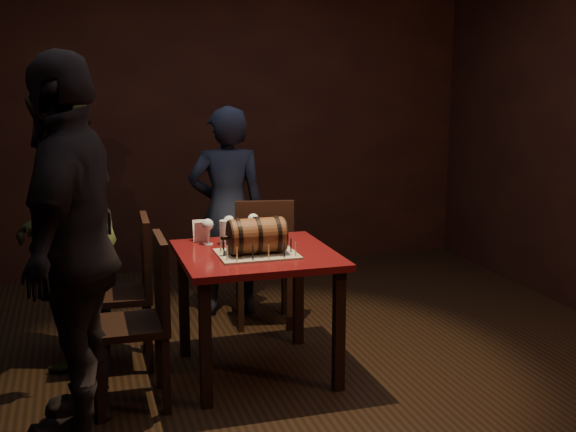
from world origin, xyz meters
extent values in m
plane|color=black|center=(0.00, 0.00, 0.00)|extent=(5.00, 5.00, 0.00)
cube|color=black|center=(0.00, 2.50, 1.40)|extent=(5.00, 0.04, 2.80)
cube|color=black|center=(0.00, -2.50, 1.40)|extent=(5.00, 0.04, 2.80)
cube|color=#4F0D10|center=(-0.12, 0.04, 0.73)|extent=(0.90, 0.90, 0.04)
cube|color=black|center=(-0.50, -0.34, 0.35)|extent=(0.06, 0.06, 0.71)
cube|color=black|center=(0.26, -0.34, 0.35)|extent=(0.06, 0.06, 0.71)
cube|color=black|center=(-0.50, 0.42, 0.35)|extent=(0.06, 0.06, 0.71)
cube|color=black|center=(0.26, 0.42, 0.35)|extent=(0.06, 0.06, 0.71)
cube|color=#A79D87|center=(-0.13, -0.04, 0.76)|extent=(0.45, 0.35, 0.01)
cylinder|color=brown|center=(-0.13, -0.04, 0.86)|extent=(0.31, 0.20, 0.20)
cylinder|color=black|center=(-0.25, -0.04, 0.86)|extent=(0.02, 0.22, 0.22)
cylinder|color=black|center=(-0.13, -0.04, 0.86)|extent=(0.02, 0.22, 0.22)
cylinder|color=black|center=(-0.02, -0.04, 0.86)|extent=(0.02, 0.22, 0.22)
cylinder|color=black|center=(-0.29, -0.04, 0.86)|extent=(0.01, 0.20, 0.20)
cylinder|color=black|center=(0.02, -0.04, 0.86)|extent=(0.01, 0.20, 0.20)
cylinder|color=black|center=(-0.31, -0.04, 0.86)|extent=(0.04, 0.02, 0.02)
sphere|color=black|center=(-0.33, -0.04, 0.86)|extent=(0.03, 0.03, 0.03)
cylinder|color=#DECB84|center=(-0.28, -0.18, 0.80)|extent=(0.01, 0.01, 0.08)
cylinder|color=black|center=(-0.28, -0.18, 0.85)|extent=(0.00, 0.00, 0.01)
cylinder|color=black|center=(-0.19, -0.18, 0.80)|extent=(0.01, 0.01, 0.08)
cylinder|color=black|center=(-0.19, -0.18, 0.85)|extent=(0.00, 0.00, 0.01)
cylinder|color=#DECB84|center=(-0.10, -0.18, 0.80)|extent=(0.01, 0.01, 0.08)
cylinder|color=black|center=(-0.10, -0.18, 0.85)|extent=(0.00, 0.00, 0.01)
cylinder|color=black|center=(-0.01, -0.18, 0.80)|extent=(0.01, 0.01, 0.08)
cylinder|color=black|center=(-0.01, -0.18, 0.85)|extent=(0.00, 0.00, 0.01)
cylinder|color=#DECB84|center=(0.06, -0.17, 0.80)|extent=(0.01, 0.01, 0.08)
cylinder|color=black|center=(0.06, -0.17, 0.85)|extent=(0.00, 0.00, 0.01)
cylinder|color=black|center=(0.06, -0.08, 0.80)|extent=(0.01, 0.01, 0.08)
cylinder|color=black|center=(0.06, -0.08, 0.85)|extent=(0.00, 0.00, 0.01)
cylinder|color=#DECB84|center=(0.06, 0.01, 0.80)|extent=(0.01, 0.01, 0.08)
cylinder|color=black|center=(0.06, 0.01, 0.85)|extent=(0.00, 0.00, 0.01)
cylinder|color=black|center=(0.06, 0.11, 0.80)|extent=(0.01, 0.01, 0.08)
cylinder|color=black|center=(0.06, 0.11, 0.85)|extent=(0.00, 0.00, 0.01)
cylinder|color=#DECB84|center=(-0.03, 0.11, 0.80)|extent=(0.01, 0.01, 0.08)
cylinder|color=black|center=(-0.03, 0.11, 0.85)|extent=(0.00, 0.00, 0.01)
cylinder|color=black|center=(-0.12, 0.11, 0.80)|extent=(0.01, 0.01, 0.08)
cylinder|color=black|center=(-0.12, 0.11, 0.85)|extent=(0.00, 0.00, 0.01)
cylinder|color=#DECB84|center=(-0.21, 0.11, 0.80)|extent=(0.01, 0.01, 0.08)
cylinder|color=black|center=(-0.21, 0.11, 0.85)|extent=(0.00, 0.00, 0.01)
cylinder|color=black|center=(-0.30, 0.11, 0.80)|extent=(0.01, 0.01, 0.08)
cylinder|color=black|center=(-0.30, 0.11, 0.85)|extent=(0.00, 0.00, 0.01)
cylinder|color=#DECB84|center=(-0.33, 0.04, 0.80)|extent=(0.01, 0.01, 0.08)
cylinder|color=black|center=(-0.33, 0.04, 0.85)|extent=(0.00, 0.00, 0.01)
cylinder|color=black|center=(-0.33, -0.05, 0.80)|extent=(0.01, 0.01, 0.08)
cylinder|color=black|center=(-0.33, -0.05, 0.85)|extent=(0.00, 0.00, 0.01)
cylinder|color=#DECB84|center=(-0.33, -0.14, 0.80)|extent=(0.01, 0.01, 0.08)
cylinder|color=black|center=(-0.33, -0.14, 0.85)|extent=(0.00, 0.00, 0.01)
cylinder|color=silver|center=(-0.36, 0.30, 0.75)|extent=(0.06, 0.06, 0.01)
cylinder|color=silver|center=(-0.36, 0.30, 0.80)|extent=(0.01, 0.01, 0.09)
sphere|color=silver|center=(-0.36, 0.30, 0.88)|extent=(0.07, 0.07, 0.07)
sphere|color=#591114|center=(-0.36, 0.30, 0.87)|extent=(0.05, 0.05, 0.05)
cylinder|color=silver|center=(-0.21, 0.36, 0.75)|extent=(0.06, 0.06, 0.01)
cylinder|color=silver|center=(-0.21, 0.36, 0.80)|extent=(0.01, 0.01, 0.09)
sphere|color=silver|center=(-0.21, 0.36, 0.88)|extent=(0.07, 0.07, 0.07)
cylinder|color=silver|center=(-0.05, 0.38, 0.75)|extent=(0.06, 0.06, 0.01)
cylinder|color=silver|center=(-0.05, 0.38, 0.80)|extent=(0.01, 0.01, 0.09)
sphere|color=silver|center=(-0.05, 0.38, 0.88)|extent=(0.07, 0.07, 0.07)
sphere|color=#BF594C|center=(-0.05, 0.38, 0.87)|extent=(0.05, 0.05, 0.05)
cylinder|color=silver|center=(-0.25, 0.27, 0.82)|extent=(0.07, 0.07, 0.15)
cylinder|color=#9E5414|center=(-0.25, 0.27, 0.81)|extent=(0.06, 0.06, 0.11)
cylinder|color=white|center=(-0.25, 0.27, 0.87)|extent=(0.06, 0.06, 0.02)
cube|color=black|center=(0.14, 0.87, 0.45)|extent=(0.47, 0.47, 0.04)
cube|color=black|center=(0.34, 1.01, 0.21)|extent=(0.04, 0.04, 0.43)
cube|color=black|center=(0.01, 1.07, 0.21)|extent=(0.04, 0.04, 0.43)
cube|color=black|center=(0.28, 0.67, 0.21)|extent=(0.04, 0.04, 0.43)
cube|color=black|center=(-0.06, 0.74, 0.21)|extent=(0.04, 0.04, 0.43)
cube|color=black|center=(0.11, 0.70, 0.70)|extent=(0.40, 0.12, 0.46)
cube|color=black|center=(-0.91, 0.38, 0.45)|extent=(0.42, 0.42, 0.04)
cube|color=black|center=(-1.07, 0.56, 0.21)|extent=(0.04, 0.04, 0.43)
cube|color=black|center=(-1.08, 0.22, 0.21)|extent=(0.04, 0.04, 0.43)
cube|color=black|center=(-0.73, 0.55, 0.21)|extent=(0.04, 0.04, 0.43)
cube|color=black|center=(-0.74, 0.21, 0.21)|extent=(0.04, 0.04, 0.43)
cube|color=black|center=(-0.73, 0.38, 0.70)|extent=(0.06, 0.40, 0.46)
cube|color=black|center=(-0.88, -0.19, 0.45)|extent=(0.40, 0.40, 0.04)
cube|color=black|center=(-1.05, -0.02, 0.21)|extent=(0.04, 0.04, 0.43)
cube|color=black|center=(-1.05, -0.36, 0.21)|extent=(0.04, 0.04, 0.43)
cube|color=black|center=(-0.71, -0.02, 0.21)|extent=(0.04, 0.04, 0.43)
cube|color=black|center=(-0.71, -0.36, 0.21)|extent=(0.04, 0.04, 0.43)
cube|color=black|center=(-0.70, -0.19, 0.70)|extent=(0.04, 0.40, 0.46)
imported|color=#191E32|center=(-0.05, 1.16, 0.78)|extent=(0.61, 0.44, 1.55)
imported|color=#363F1F|center=(-1.21, 0.55, 0.86)|extent=(0.85, 0.97, 1.71)
imported|color=black|center=(-1.14, -0.42, 0.95)|extent=(0.77, 1.20, 1.89)
camera|label=1|loc=(-1.12, -3.96, 1.78)|focal=45.00mm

